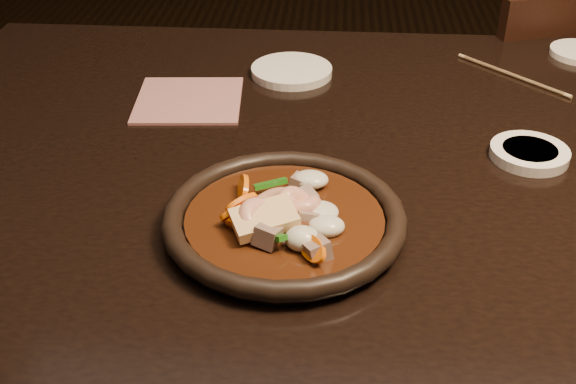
{
  "coord_description": "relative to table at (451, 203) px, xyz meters",
  "views": [
    {
      "loc": [
        -0.17,
        -0.85,
        1.23
      ],
      "look_at": [
        -0.21,
        -0.18,
        0.8
      ],
      "focal_mm": 45.0,
      "sensor_mm": 36.0,
      "label": 1
    }
  ],
  "objects": [
    {
      "name": "chair",
      "position": [
        0.27,
        0.59,
        -0.22
      ],
      "size": [
        0.49,
        0.49,
        0.82
      ],
      "rotation": [
        0.0,
        0.0,
        3.47
      ],
      "color": "black",
      "rests_on": "floor"
    },
    {
      "name": "table",
      "position": [
        0.0,
        0.0,
        0.0
      ],
      "size": [
        1.6,
        0.9,
        0.75
      ],
      "color": "black",
      "rests_on": "floor"
    },
    {
      "name": "stirfry",
      "position": [
        -0.22,
        -0.19,
        0.1
      ],
      "size": [
        0.14,
        0.18,
        0.06
      ],
      "color": "#341709",
      "rests_on": "plate"
    },
    {
      "name": "plate",
      "position": [
        -0.22,
        -0.19,
        0.09
      ],
      "size": [
        0.28,
        0.28,
        0.03
      ],
      "color": "black",
      "rests_on": "table"
    },
    {
      "name": "soy_dish",
      "position": [
        0.09,
        -0.0,
        0.08
      ],
      "size": [
        0.1,
        0.1,
        0.01
      ],
      "primitive_type": "cylinder",
      "color": "white",
      "rests_on": "table"
    },
    {
      "name": "napkin",
      "position": [
        -0.39,
        0.14,
        0.08
      ],
      "size": [
        0.17,
        0.17,
        0.0
      ],
      "primitive_type": "cube",
      "rotation": [
        0.0,
        0.0,
        0.08
      ],
      "color": "#A56665",
      "rests_on": "table"
    },
    {
      "name": "chopsticks",
      "position": [
        0.12,
        0.26,
        0.08
      ],
      "size": [
        0.15,
        0.16,
        0.01
      ],
      "rotation": [
        0.0,
        0.0,
        0.77
      ],
      "color": "tan",
      "rests_on": "table"
    },
    {
      "name": "saucer_left",
      "position": [
        -0.24,
        0.25,
        0.08
      ],
      "size": [
        0.13,
        0.13,
        0.01
      ],
      "primitive_type": "cylinder",
      "color": "white",
      "rests_on": "table"
    }
  ]
}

